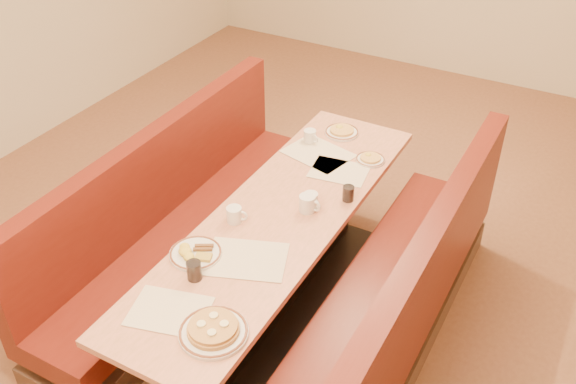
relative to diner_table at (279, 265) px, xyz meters
The scene contains 19 objects.
ground 0.37m from the diner_table, ahead, with size 8.00×8.00×0.00m, color #9E6647.
room_envelope 1.56m from the diner_table, ahead, with size 6.04×8.04×2.82m.
diner_table is the anchor object (origin of this frame).
booth_left 0.73m from the diner_table, behind, with size 0.55×2.50×1.05m.
booth_right 0.73m from the diner_table, ahead, with size 0.55×2.50×1.05m.
placemat_near_left 0.98m from the diner_table, 95.60° to the right, with size 0.37×0.28×0.00m, color beige.
placemat_near_right 0.56m from the diner_table, 84.82° to the right, with size 0.41×0.31×0.00m, color beige.
placemat_far_left 0.81m from the diner_table, 98.29° to the left, with size 0.42×0.31×0.00m, color beige.
placemat_far_right 0.70m from the diner_table, 79.57° to the left, with size 0.35×0.26×0.00m, color beige.
pancake_plate 1.01m from the diner_table, 79.15° to the right, with size 0.32×0.32×0.07m.
eggs_plate 0.68m from the diner_table, 113.28° to the right, with size 0.28×0.28×0.06m.
extra_plate_mid 0.91m from the diner_table, 73.97° to the left, with size 0.19×0.19×0.04m.
extra_plate_far 1.10m from the diner_table, 94.44° to the left, with size 0.23×0.23×0.05m.
coffee_mug_a 0.47m from the diner_table, 54.40° to the left, with size 0.11×0.08×0.09m.
coffee_mug_b 0.49m from the diner_table, 139.80° to the right, with size 0.12×0.09×0.09m.
coffee_mug_c 0.46m from the diner_table, 45.41° to the left, with size 0.13×0.09×0.10m.
coffee_mug_d 0.94m from the diner_table, 104.97° to the left, with size 0.12×0.08×0.09m.
soda_tumbler_near 0.79m from the diner_table, 100.13° to the right, with size 0.08×0.08×0.10m.
soda_tumbler_mid 0.61m from the diner_table, 49.76° to the left, with size 0.07×0.07×0.09m.
Camera 1 is at (1.44, -2.51, 2.97)m, focal length 40.00 mm.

